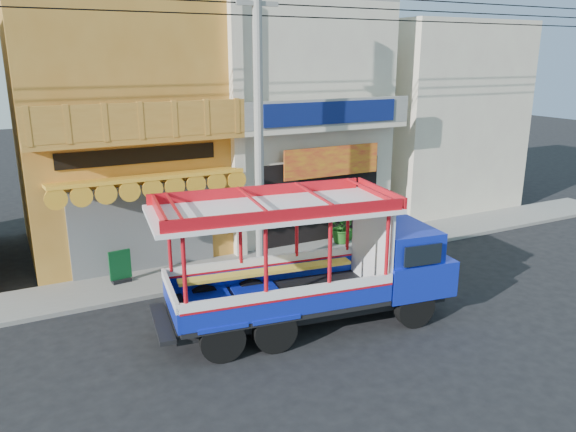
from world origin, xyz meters
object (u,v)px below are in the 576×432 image
object	(u,v)px
utility_pole	(263,103)
green_sign	(120,269)
potted_plant_a	(341,226)
potted_plant_b	(394,228)
songthaew_truck	(328,261)
potted_plant_c	(347,227)

from	to	relation	value
utility_pole	green_sign	bearing A→B (deg)	166.38
potted_plant_a	potted_plant_b	size ratio (longest dim) A/B	1.27
songthaew_truck	potted_plant_c	xyz separation A→B (m)	(3.72, 4.86, -1.01)
green_sign	potted_plant_c	xyz separation A→B (m)	(7.74, 0.28, 0.06)
utility_pole	songthaew_truck	world-z (taller)	utility_pole
potted_plant_b	potted_plant_c	world-z (taller)	potted_plant_c
utility_pole	songthaew_truck	distance (m)	4.99
potted_plant_a	potted_plant_b	distance (m)	1.85
songthaew_truck	potted_plant_c	world-z (taller)	songthaew_truck
utility_pole	potted_plant_b	size ratio (longest dim) A/B	31.33
potted_plant_a	utility_pole	bearing A→B (deg)	147.54
utility_pole	potted_plant_b	distance (m)	6.79
potted_plant_b	utility_pole	bearing A→B (deg)	42.10
potted_plant_a	potted_plant_c	world-z (taller)	potted_plant_a
utility_pole	songthaew_truck	xyz separation A→B (m)	(-0.02, -3.60, -3.45)
potted_plant_a	songthaew_truck	bearing A→B (deg)	-176.43
potted_plant_b	potted_plant_c	xyz separation A→B (m)	(-1.39, 0.82, 0.01)
utility_pole	potted_plant_c	size ratio (longest dim) A/B	30.67
utility_pole	green_sign	xyz separation A→B (m)	(-4.03, 0.98, -4.52)
utility_pole	potted_plant_a	world-z (taller)	utility_pole
utility_pole	songthaew_truck	bearing A→B (deg)	-90.30
utility_pole	potted_plant_c	xyz separation A→B (m)	(3.70, 1.26, -4.46)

